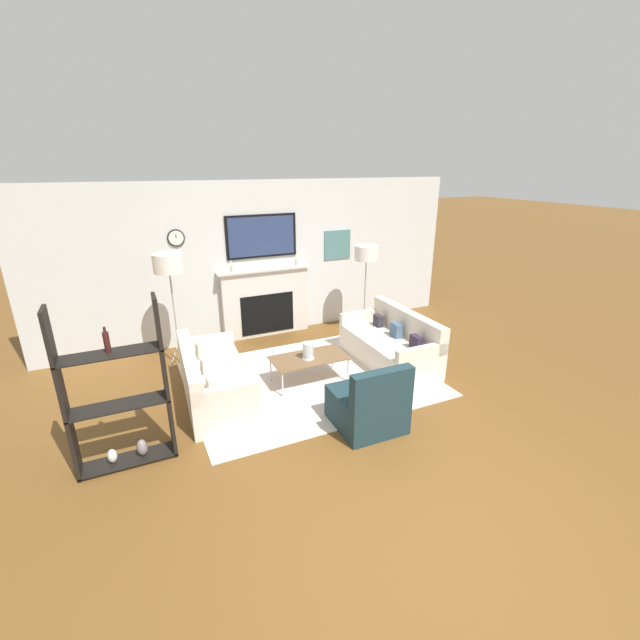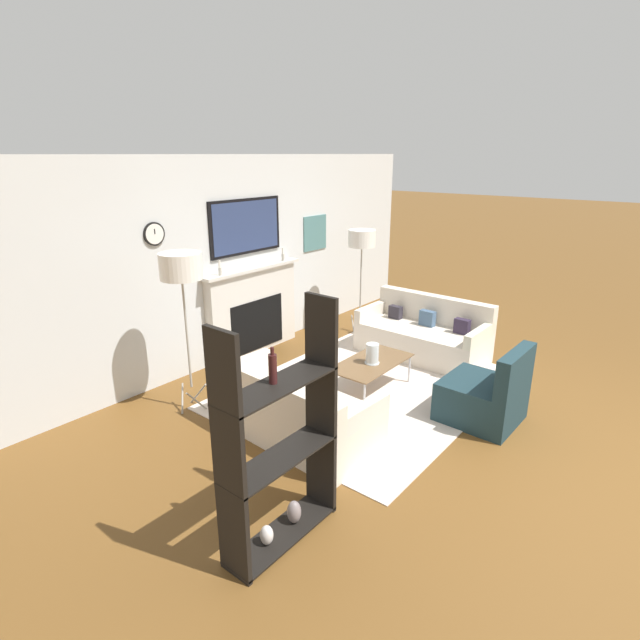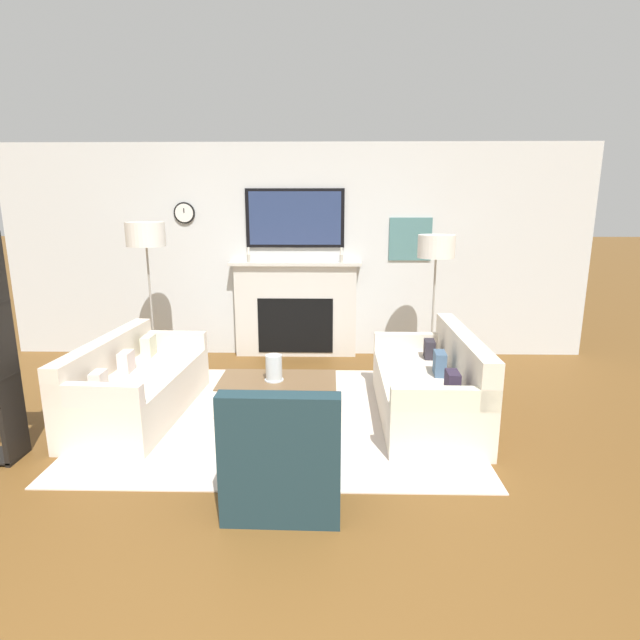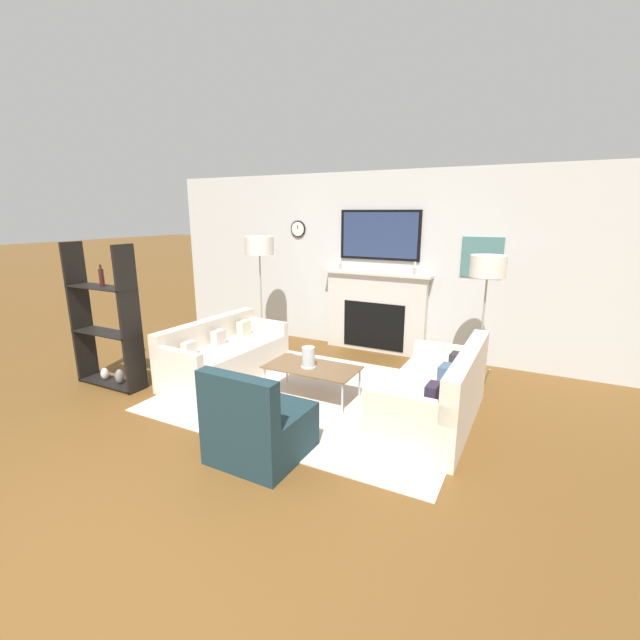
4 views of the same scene
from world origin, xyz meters
The scene contains 11 objects.
ground_plane centered at (0.00, 0.00, 0.00)m, with size 60.00×60.00×0.00m, color brown.
fireplace_wall centered at (0.00, 4.80, 1.23)m, with size 7.52×0.28×2.70m.
area_rug centered at (0.00, 2.75, 0.01)m, with size 3.37×2.61×0.01m.
couch_left centered at (-1.37, 2.75, 0.27)m, with size 0.88×1.76×0.74m.
couch_right centered at (1.38, 2.75, 0.29)m, with size 0.85×1.75×0.81m.
armchair centered at (0.15, 1.38, 0.28)m, with size 0.76×0.78×0.86m.
coffee_table centered at (-0.03, 2.70, 0.36)m, with size 1.07×0.56×0.38m.
hurricane_candle centered at (-0.06, 2.66, 0.49)m, with size 0.17×0.17×0.24m.
floor_lamp_left centered at (-1.63, 4.00, 1.60)m, with size 0.43×0.43×1.76m.
floor_lamp_right centered at (1.63, 4.00, 1.47)m, with size 0.41×0.41×1.63m.
shelf_unit centered at (-2.45, 1.88, 0.78)m, with size 0.96×0.28×1.76m.
Camera 2 is at (-4.62, -0.22, 2.70)m, focal length 28.00 mm.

